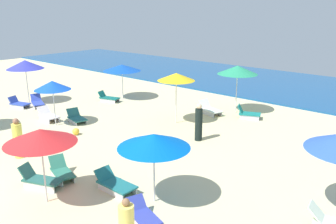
{
  "coord_description": "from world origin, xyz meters",
  "views": [
    {
      "loc": [
        11.76,
        -2.42,
        5.96
      ],
      "look_at": [
        0.18,
        10.72,
        0.85
      ],
      "focal_mm": 38.92,
      "sensor_mm": 36.0,
      "label": 1
    }
  ],
  "objects_px": {
    "lounge_chair_0_0": "(332,223)",
    "beachgoer_2": "(199,123)",
    "beach_ball_1": "(76,132)",
    "umbrella_6": "(176,77)",
    "umbrella_1": "(238,70)",
    "lounge_chair_1_0": "(210,109)",
    "lounge_chair_3_0": "(19,103)",
    "umbrella_2": "(40,136)",
    "umbrella_3": "(25,65)",
    "lounge_chair_2_0": "(62,171)",
    "lounge_chair_8_0": "(108,98)",
    "beachgoer_0": "(18,139)",
    "lounge_chair_5_1": "(77,118)",
    "lounge_chair_5_0": "(48,116)",
    "umbrella_7": "(154,141)",
    "lounge_chair_3_1": "(37,102)",
    "lounge_chair_1_1": "(248,114)",
    "umbrella_5": "(52,85)",
    "lounge_chair_7_1": "(115,184)",
    "lounge_chair_7_0": "(143,215)",
    "lounge_chair_2_1": "(40,180)",
    "umbrella_8": "(122,68)"
  },
  "relations": [
    {
      "from": "lounge_chair_2_0",
      "to": "beach_ball_1",
      "type": "xyz_separation_m",
      "value": [
        -3.47,
        3.02,
        -0.09
      ]
    },
    {
      "from": "lounge_chair_2_0",
      "to": "beachgoer_2",
      "type": "bearing_deg",
      "value": 3.63
    },
    {
      "from": "umbrella_2",
      "to": "lounge_chair_2_1",
      "type": "bearing_deg",
      "value": 159.66
    },
    {
      "from": "lounge_chair_5_0",
      "to": "umbrella_7",
      "type": "xyz_separation_m",
      "value": [
        10.15,
        -2.36,
        1.77
      ]
    },
    {
      "from": "lounge_chair_5_0",
      "to": "lounge_chair_8_0",
      "type": "height_order",
      "value": "lounge_chair_5_0"
    },
    {
      "from": "lounge_chair_1_1",
      "to": "umbrella_5",
      "type": "xyz_separation_m",
      "value": [
        -6.89,
        -7.66,
        1.83
      ]
    },
    {
      "from": "lounge_chair_2_1",
      "to": "umbrella_6",
      "type": "height_order",
      "value": "umbrella_6"
    },
    {
      "from": "lounge_chair_0_0",
      "to": "beachgoer_2",
      "type": "xyz_separation_m",
      "value": [
        -7.01,
        3.26,
        0.56
      ]
    },
    {
      "from": "beachgoer_0",
      "to": "umbrella_3",
      "type": "bearing_deg",
      "value": 120.61
    },
    {
      "from": "lounge_chair_1_1",
      "to": "umbrella_7",
      "type": "height_order",
      "value": "umbrella_7"
    },
    {
      "from": "umbrella_2",
      "to": "beachgoer_2",
      "type": "relative_size",
      "value": 1.4
    },
    {
      "from": "umbrella_2",
      "to": "umbrella_3",
      "type": "height_order",
      "value": "umbrella_3"
    },
    {
      "from": "lounge_chair_5_0",
      "to": "lounge_chair_1_1",
      "type": "bearing_deg",
      "value": -42.29
    },
    {
      "from": "lounge_chair_2_0",
      "to": "lounge_chair_5_1",
      "type": "distance_m",
      "value": 6.68
    },
    {
      "from": "umbrella_5",
      "to": "umbrella_6",
      "type": "relative_size",
      "value": 0.88
    },
    {
      "from": "lounge_chair_2_1",
      "to": "lounge_chair_3_0",
      "type": "bearing_deg",
      "value": 42.92
    },
    {
      "from": "lounge_chair_2_0",
      "to": "lounge_chair_3_1",
      "type": "xyz_separation_m",
      "value": [
        -9.59,
        4.5,
        -0.01
      ]
    },
    {
      "from": "lounge_chair_2_0",
      "to": "lounge_chair_5_0",
      "type": "xyz_separation_m",
      "value": [
        -6.52,
        3.39,
        0.01
      ]
    },
    {
      "from": "lounge_chair_0_0",
      "to": "lounge_chair_7_1",
      "type": "distance_m",
      "value": 6.69
    },
    {
      "from": "lounge_chair_7_1",
      "to": "beachgoer_2",
      "type": "height_order",
      "value": "beachgoer_2"
    },
    {
      "from": "lounge_chair_3_1",
      "to": "lounge_chair_0_0",
      "type": "bearing_deg",
      "value": -73.77
    },
    {
      "from": "lounge_chair_8_0",
      "to": "umbrella_3",
      "type": "bearing_deg",
      "value": 118.69
    },
    {
      "from": "umbrella_6",
      "to": "lounge_chair_7_0",
      "type": "xyz_separation_m",
      "value": [
        5.24,
        -7.67,
        -2.24
      ]
    },
    {
      "from": "lounge_chair_1_1",
      "to": "lounge_chair_3_0",
      "type": "height_order",
      "value": "lounge_chair_1_1"
    },
    {
      "from": "umbrella_3",
      "to": "lounge_chair_3_1",
      "type": "xyz_separation_m",
      "value": [
        1.2,
        -0.09,
        -2.21
      ]
    },
    {
      "from": "umbrella_6",
      "to": "lounge_chair_7_0",
      "type": "height_order",
      "value": "umbrella_6"
    },
    {
      "from": "beach_ball_1",
      "to": "umbrella_5",
      "type": "bearing_deg",
      "value": 174.99
    },
    {
      "from": "lounge_chair_0_0",
      "to": "lounge_chair_2_1",
      "type": "bearing_deg",
      "value": 105.43
    },
    {
      "from": "beachgoer_0",
      "to": "beachgoer_2",
      "type": "height_order",
      "value": "beachgoer_2"
    },
    {
      "from": "lounge_chair_0_0",
      "to": "lounge_chair_7_0",
      "type": "bearing_deg",
      "value": 116.68
    },
    {
      "from": "beachgoer_0",
      "to": "lounge_chair_3_0",
      "type": "bearing_deg",
      "value": 124.35
    },
    {
      "from": "umbrella_2",
      "to": "umbrella_7",
      "type": "height_order",
      "value": "umbrella_2"
    },
    {
      "from": "umbrella_5",
      "to": "beachgoer_2",
      "type": "height_order",
      "value": "umbrella_5"
    },
    {
      "from": "lounge_chair_2_1",
      "to": "lounge_chair_1_1",
      "type": "bearing_deg",
      "value": -29.89
    },
    {
      "from": "lounge_chair_8_0",
      "to": "beachgoer_0",
      "type": "bearing_deg",
      "value": -168.83
    },
    {
      "from": "beach_ball_1",
      "to": "beachgoer_0",
      "type": "bearing_deg",
      "value": -80.36
    },
    {
      "from": "lounge_chair_5_0",
      "to": "umbrella_8",
      "type": "xyz_separation_m",
      "value": [
        -0.6,
        5.93,
        1.81
      ]
    },
    {
      "from": "beachgoer_2",
      "to": "lounge_chair_1_0",
      "type": "bearing_deg",
      "value": -135.6
    },
    {
      "from": "umbrella_6",
      "to": "lounge_chair_8_0",
      "type": "height_order",
      "value": "umbrella_6"
    },
    {
      "from": "umbrella_3",
      "to": "umbrella_7",
      "type": "xyz_separation_m",
      "value": [
        14.42,
        -3.56,
        -0.42
      ]
    },
    {
      "from": "beach_ball_1",
      "to": "umbrella_6",
      "type": "bearing_deg",
      "value": 62.37
    },
    {
      "from": "umbrella_2",
      "to": "lounge_chair_2_0",
      "type": "relative_size",
      "value": 1.66
    },
    {
      "from": "lounge_chair_1_0",
      "to": "lounge_chair_1_1",
      "type": "height_order",
      "value": "lounge_chair_1_0"
    },
    {
      "from": "umbrella_2",
      "to": "lounge_chair_5_0",
      "type": "bearing_deg",
      "value": 148.63
    },
    {
      "from": "lounge_chair_5_0",
      "to": "lounge_chair_5_1",
      "type": "bearing_deg",
      "value": -53.44
    },
    {
      "from": "lounge_chair_3_1",
      "to": "umbrella_5",
      "type": "relative_size",
      "value": 0.67
    },
    {
      "from": "lounge_chair_3_0",
      "to": "lounge_chair_8_0",
      "type": "xyz_separation_m",
      "value": [
        2.99,
        4.53,
        -0.0
      ]
    },
    {
      "from": "umbrella_1",
      "to": "lounge_chair_0_0",
      "type": "bearing_deg",
      "value": -45.76
    },
    {
      "from": "lounge_chair_1_0",
      "to": "lounge_chair_3_0",
      "type": "distance_m",
      "value": 11.58
    },
    {
      "from": "umbrella_2",
      "to": "umbrella_7",
      "type": "bearing_deg",
      "value": 41.91
    }
  ]
}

